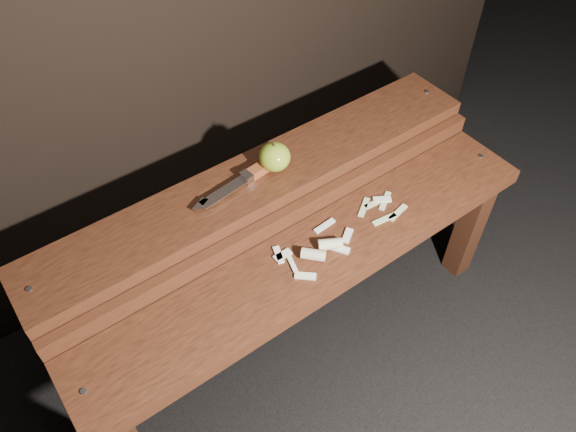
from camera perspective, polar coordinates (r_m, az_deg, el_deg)
ground at (r=1.66m, az=1.25°, el=-11.75°), size 60.00×60.00×0.00m
bench_front_tier at (r=1.33m, az=3.09°, el=-5.91°), size 1.20×0.20×0.42m
bench_rear_tier at (r=1.40m, az=-2.55°, el=1.60°), size 1.20×0.21×0.50m
apple at (r=1.34m, az=-1.38°, el=6.02°), size 0.08×0.08×0.08m
knife at (r=1.34m, az=-3.23°, el=4.56°), size 0.28×0.06×0.02m
apple_scraps at (r=1.30m, az=4.38°, el=-2.59°), size 0.36×0.13×0.03m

